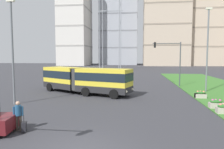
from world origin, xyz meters
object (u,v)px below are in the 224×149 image
streetlight_left (12,48)px  apartment_tower_west (75,20)px  flower_planter_3 (216,104)px  flower_planter_5 (201,95)px  car_navy_sedan (74,83)px  apartment_tower_westcentre (119,24)px  traffic_light_far_right (171,56)px  apartment_tower_centre (165,17)px  articulated_bus (84,79)px  flower_planter_4 (200,95)px  apartment_tower_eastcentre (207,12)px  rolling_suitcase (24,127)px  flower_planter_2 (224,109)px  streetlight_median (207,47)px  pedestrian_crossing (18,114)px

streetlight_left → apartment_tower_west: 94.08m
flower_planter_3 → flower_planter_5: bearing=90.0°
car_navy_sedan → apartment_tower_westcentre: (-2.05, 91.04, 21.87)m
traffic_light_far_right → apartment_tower_centre: bearing=83.5°
articulated_bus → flower_planter_3: bearing=-24.9°
streetlight_left → apartment_tower_centre: size_ratio=0.19×
flower_planter_3 → apartment_tower_west: 100.17m
flower_planter_4 → apartment_tower_eastcentre: size_ratio=0.02×
rolling_suitcase → apartment_tower_west: size_ratio=0.02×
car_navy_sedan → rolling_suitcase: size_ratio=4.61×
flower_planter_4 → flower_planter_2: bearing=-90.0°
flower_planter_2 → car_navy_sedan: bearing=142.9°
car_navy_sedan → flower_planter_4: (15.10, -5.46, -0.33)m
traffic_light_far_right → rolling_suitcase: bearing=-119.3°
flower_planter_2 → apartment_tower_west: (-39.06, 90.88, 23.37)m
flower_planter_2 → apartment_tower_centre: bearing=85.5°
apartment_tower_west → apartment_tower_centre: bearing=3.0°
rolling_suitcase → flower_planter_3: size_ratio=0.88×
rolling_suitcase → apartment_tower_eastcentre: size_ratio=0.02×
streetlight_median → apartment_tower_west: 92.19m
rolling_suitcase → apartment_tower_eastcentre: apartment_tower_eastcentre is taller
apartment_tower_west → apartment_tower_eastcentre: bearing=4.2°
articulated_bus → apartment_tower_eastcentre: bearing=65.3°
streetlight_left → apartment_tower_eastcentre: apartment_tower_eastcentre is taller
articulated_bus → apartment_tower_centre: bearing=76.8°
flower_planter_3 → car_navy_sedan: bearing=147.1°
apartment_tower_west → apartment_tower_westcentre: size_ratio=1.05×
rolling_suitcase → pedestrian_crossing: bearing=156.0°
traffic_light_far_right → apartment_tower_west: (-37.41, 76.20, 19.40)m
articulated_bus → flower_planter_4: articulated_bus is taller
pedestrian_crossing → apartment_tower_centre: (20.64, 98.40, 23.21)m
rolling_suitcase → flower_planter_2: 13.93m
streetlight_left → apartment_tower_west: size_ratio=0.20×
pedestrian_crossing → apartment_tower_centre: 103.19m
articulated_bus → flower_planter_4: (12.75, -1.61, -1.23)m
articulated_bus → pedestrian_crossing: size_ratio=6.71×
flower_planter_3 → rolling_suitcase: bearing=-151.5°
rolling_suitcase → flower_planter_5: (12.87, 11.24, 0.11)m
flower_planter_5 → apartment_tower_westcentre: size_ratio=0.02×
pedestrian_crossing → flower_planter_4: bearing=39.8°
flower_planter_2 → traffic_light_far_right: bearing=96.4°
flower_planter_5 → streetlight_left: bearing=-165.0°
streetlight_left → streetlight_median: bearing=25.1°
car_navy_sedan → apartment_tower_westcentre: size_ratio=0.10×
flower_planter_3 → flower_planter_4: (0.00, 4.32, 0.00)m
streetlight_left → apartment_tower_eastcentre: (45.42, 94.56, 21.66)m
car_navy_sedan → apartment_tower_eastcentre: size_ratio=0.08×
pedestrian_crossing → flower_planter_3: size_ratio=1.58×
car_navy_sedan → flower_planter_3: bearing=-32.9°
flower_planter_2 → apartment_tower_westcentre: size_ratio=0.02×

